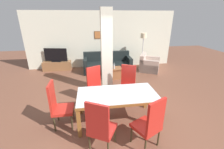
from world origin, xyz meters
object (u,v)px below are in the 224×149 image
Objects in this scene: dining_chair_far_left at (96,85)px; dining_chair_head_left at (58,104)px; dining_chair_far_right at (127,83)px; floor_lamp at (143,39)px; sofa at (107,65)px; bottle at (114,67)px; dining_chair_near_left at (100,126)px; tv_stand at (57,66)px; armchair at (149,65)px; tv_screen at (56,55)px; coffee_table at (112,73)px; dining_table at (117,99)px; dining_chair_near_right at (150,123)px.

dining_chair_far_left is 1.26m from dining_chair_head_left.
dining_chair_far_right is 3.25m from floor_lamp.
dining_chair_far_right reaches higher than sofa.
floor_lamp is (1.55, 1.08, 0.89)m from bottle.
dining_chair_far_left is at bearing 118.51° from dining_chair_near_left.
tv_stand is at bearing 137.63° from dining_chair_near_left.
armchair is 1.16× the size of tv_screen.
armchair reaches higher than coffee_table.
dining_chair_head_left is at bearing 164.57° from dining_chair_near_left.
armchair is at bearing 134.20° from dining_chair_head_left.
dining_chair_far_right is 1.87m from coffee_table.
bottle is at bearing 105.38° from dining_chair_near_left.
tv_screen is at bearing -89.82° from dining_chair_far_left.
dining_chair_near_left reaches higher than coffee_table.
dining_chair_far_right is 0.65× the size of floor_lamp.
dining_chair_near_left is 1.24m from dining_chair_head_left.
dining_chair_far_right is 0.91× the size of armchair.
dining_chair_far_left is (0.00, 1.75, 0.00)m from dining_chair_near_left.
dining_chair_far_right is 0.51× the size of sofa.
dining_table is 2.47× the size of coffee_table.
dining_chair_head_left is at bearing 53.67° from dining_chair_far_right.
armchair is 0.95× the size of tv_stand.
dining_chair_far_left is at bearing 27.92° from dining_chair_far_right.
sofa is 1.27× the size of floor_lamp.
sofa is 2.05m from floor_lamp.
dining_chair_near_right is 4.57m from sofa.
dining_chair_near_left is 5.04m from armchair.
dining_chair_head_left is 4.92m from armchair.
bottle is (1.71, 2.60, -0.03)m from dining_chair_head_left.
dining_chair_far_left is 0.51× the size of sofa.
dining_table is 0.98m from dining_chair_near_left.
coffee_table is (-0.18, 3.63, -0.35)m from dining_chair_near_right.
tv_stand is 1.22× the size of tv_screen.
dining_table is 1.68× the size of dining_chair_far_left.
coffee_table is 0.72× the size of tv_screen.
dining_chair_far_right reaches higher than tv_stand.
sofa is 1.08m from bottle.
dining_table is 1.68× the size of dining_chair_far_right.
bottle is 0.14× the size of floor_lamp.
dining_chair_far_left is at bearing -112.42° from coffee_table.
dining_chair_near_right is at bearing 93.52° from sofa.
armchair is at bearing -43.15° from floor_lamp.
dining_chair_far_left is at bearing -61.93° from tv_stand.
sofa is at bearing 98.37° from bottle.
dining_chair_near_left is 4.56m from sofa.
tv_screen is at bearing 137.63° from dining_chair_near_left.
tv_screen reaches higher than dining_table.
dining_chair_far_left is 3.75m from floor_lamp.
dining_chair_far_left is at bearing 117.89° from dining_table.
bottle is at bearing 64.96° from dining_chair_near_right.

